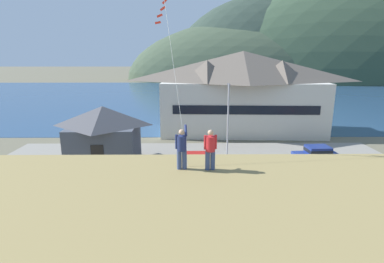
% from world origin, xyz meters
% --- Properties ---
extents(ground_plane, '(600.00, 600.00, 0.00)m').
position_xyz_m(ground_plane, '(0.00, 0.00, 0.00)').
color(ground_plane, '#66604C').
extents(parking_lot_pad, '(40.00, 20.00, 0.10)m').
position_xyz_m(parking_lot_pad, '(0.00, 5.00, 0.05)').
color(parking_lot_pad, gray).
rests_on(parking_lot_pad, ground).
extents(bay_water, '(360.00, 84.00, 0.03)m').
position_xyz_m(bay_water, '(0.00, 60.00, 0.01)').
color(bay_water, navy).
rests_on(bay_water, ground).
extents(far_hill_west_ridge, '(120.58, 60.79, 52.95)m').
position_xyz_m(far_hill_west_ridge, '(31.96, 119.46, 0.00)').
color(far_hill_west_ridge, '#3D4C38').
rests_on(far_hill_west_ridge, ground).
extents(far_hill_east_peak, '(92.27, 55.74, 73.87)m').
position_xyz_m(far_hill_east_peak, '(35.93, 121.87, 0.00)').
color(far_hill_east_peak, '#2D3D33').
rests_on(far_hill_east_peak, ground).
extents(far_hill_center_saddle, '(141.69, 65.09, 84.89)m').
position_xyz_m(far_hill_center_saddle, '(73.79, 117.79, 0.00)').
color(far_hill_center_saddle, '#334733').
rests_on(far_hill_center_saddle, ground).
extents(harbor_lodge, '(22.81, 10.52, 10.90)m').
position_xyz_m(harbor_lodge, '(6.42, 20.86, 5.80)').
color(harbor_lodge, beige).
rests_on(harbor_lodge, ground).
extents(storage_shed_near_lot, '(6.82, 5.89, 5.72)m').
position_xyz_m(storage_shed_near_lot, '(-8.82, 8.13, 2.97)').
color(storage_shed_near_lot, '#474C56').
rests_on(storage_shed_near_lot, ground).
extents(wharf_dock, '(3.20, 10.82, 0.70)m').
position_xyz_m(wharf_dock, '(1.18, 31.72, 0.35)').
color(wharf_dock, '#70604C').
rests_on(wharf_dock, ground).
extents(moored_boat_wharfside, '(2.89, 8.42, 2.16)m').
position_xyz_m(moored_boat_wharfside, '(-2.53, 31.66, 0.72)').
color(moored_boat_wharfside, navy).
rests_on(moored_boat_wharfside, ground).
extents(parked_car_back_row_right, '(4.31, 2.28, 1.82)m').
position_xyz_m(parked_car_back_row_right, '(4.23, 0.22, 1.06)').
color(parked_car_back_row_right, '#236633').
rests_on(parked_car_back_row_right, parking_lot_pad).
extents(parked_car_front_row_silver, '(4.22, 2.09, 1.82)m').
position_xyz_m(parked_car_front_row_silver, '(-0.14, 5.49, 1.06)').
color(parked_car_front_row_silver, red).
rests_on(parked_car_front_row_silver, parking_lot_pad).
extents(parked_car_mid_row_near, '(4.31, 2.28, 1.82)m').
position_xyz_m(parked_car_mid_row_near, '(11.47, 7.60, 1.06)').
color(parked_car_mid_row_near, navy).
rests_on(parked_car_mid_row_near, parking_lot_pad).
extents(parked_car_mid_row_center, '(4.28, 2.21, 1.82)m').
position_xyz_m(parked_car_mid_row_center, '(-2.70, 1.54, 1.06)').
color(parked_car_mid_row_center, black).
rests_on(parked_car_mid_row_center, parking_lot_pad).
extents(parked_car_front_row_red, '(4.24, 2.14, 1.82)m').
position_xyz_m(parked_car_front_row_red, '(9.45, 0.94, 1.06)').
color(parked_car_front_row_red, slate).
rests_on(parked_car_front_row_red, parking_lot_pad).
extents(parking_light_pole, '(0.24, 0.78, 7.44)m').
position_xyz_m(parking_light_pole, '(3.27, 10.55, 4.36)').
color(parking_light_pole, '#ADADB2').
rests_on(parking_light_pole, parking_lot_pad).
extents(person_kite_flyer, '(0.51, 0.67, 1.86)m').
position_xyz_m(person_kite_flyer, '(-1.04, -7.49, 6.49)').
color(person_kite_flyer, '#384770').
rests_on(person_kite_flyer, grassy_hill_foreground).
extents(person_companion, '(0.55, 0.40, 1.74)m').
position_xyz_m(person_companion, '(0.16, -7.58, 6.47)').
color(person_companion, '#384770').
rests_on(person_companion, grassy_hill_foreground).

